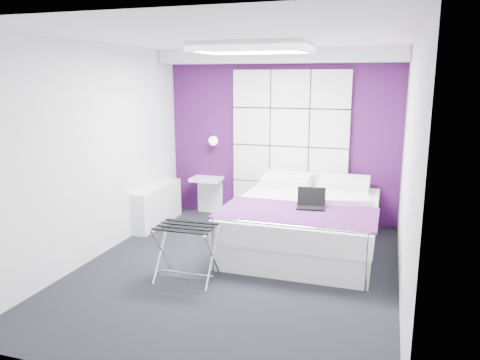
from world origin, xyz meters
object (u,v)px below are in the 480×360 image
object	(u,v)px
wall_lamp	(214,140)
luggage_rack	(187,253)
radiator	(158,205)
bed	(305,222)
laptop	(312,203)
nightstand	(207,179)

from	to	relation	value
wall_lamp	luggage_rack	xyz separation A→B (m)	(0.60, -2.46, -0.91)
radiator	bed	xyz separation A→B (m)	(2.30, -0.28, 0.03)
wall_lamp	laptop	distance (m)	2.31
radiator	nightstand	world-z (taller)	nightstand
radiator	bed	size ratio (longest dim) A/B	0.53
nightstand	laptop	bearing A→B (deg)	-34.74
radiator	nightstand	distance (m)	0.93
bed	wall_lamp	bearing A→B (deg)	147.93
bed	nightstand	bearing A→B (deg)	150.70
radiator	nightstand	xyz separation A→B (m)	(0.52, 0.72, 0.29)
nightstand	wall_lamp	bearing A→B (deg)	18.13
bed	radiator	bearing A→B (deg)	173.06
luggage_rack	laptop	distance (m)	1.66
luggage_rack	bed	bearing A→B (deg)	51.53
wall_lamp	luggage_rack	distance (m)	2.69
radiator	bed	world-z (taller)	bed
bed	laptop	bearing A→B (deg)	-68.11
nightstand	luggage_rack	size ratio (longest dim) A/B	0.77
radiator	wall_lamp	bearing A→B (deg)	49.90
nightstand	laptop	distance (m)	2.33
laptop	bed	bearing A→B (deg)	104.65
radiator	laptop	world-z (taller)	laptop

